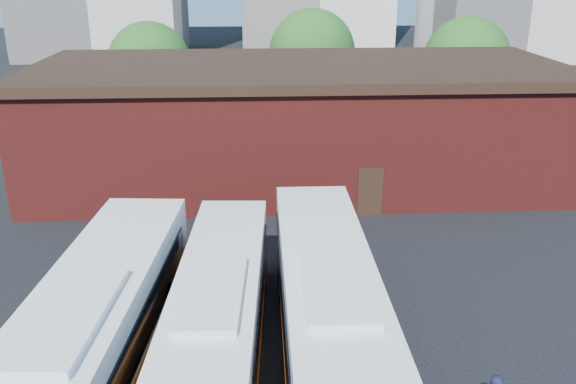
{
  "coord_description": "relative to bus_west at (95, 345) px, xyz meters",
  "views": [
    {
      "loc": [
        -2.43,
        -13.05,
        11.41
      ],
      "look_at": [
        -1.28,
        7.85,
        3.56
      ],
      "focal_mm": 38.0,
      "sensor_mm": 36.0,
      "label": 1
    }
  ],
  "objects": [
    {
      "name": "bus_west",
      "position": [
        0.0,
        0.0,
        0.0
      ],
      "size": [
        3.85,
        13.61,
        3.66
      ],
      "rotation": [
        0.0,
        0.0,
        -0.08
      ],
      "color": "white",
      "rests_on": "ground"
    },
    {
      "name": "bus_midwest",
      "position": [
        3.33,
        1.49,
        -0.21
      ],
      "size": [
        3.07,
        11.9,
        3.21
      ],
      "rotation": [
        0.0,
        0.0,
        -0.05
      ],
      "color": "white",
      "rests_on": "ground"
    },
    {
      "name": "bus_mideast",
      "position": [
        6.56,
        1.42,
        -0.05
      ],
      "size": [
        2.83,
        13.07,
        3.55
      ],
      "rotation": [
        0.0,
        0.0,
        -0.01
      ],
      "color": "white",
      "rests_on": "ground"
    },
    {
      "name": "depot_building",
      "position": [
        6.94,
        18.68,
        1.59
      ],
      "size": [
        28.6,
        12.6,
        6.4
      ],
      "color": "maroon",
      "rests_on": "ground"
    },
    {
      "name": "tree_west",
      "position": [
        -3.06,
        30.68,
        2.98
      ],
      "size": [
        6.0,
        6.0,
        7.65
      ],
      "color": "#382314",
      "rests_on": "ground"
    },
    {
      "name": "tree_mid",
      "position": [
        8.94,
        32.68,
        3.42
      ],
      "size": [
        6.56,
        6.56,
        8.36
      ],
      "color": "#382314",
      "rests_on": "ground"
    },
    {
      "name": "tree_east",
      "position": [
        19.94,
        29.68,
        3.17
      ],
      "size": [
        6.24,
        6.24,
        7.96
      ],
      "color": "#382314",
      "rests_on": "ground"
    }
  ]
}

